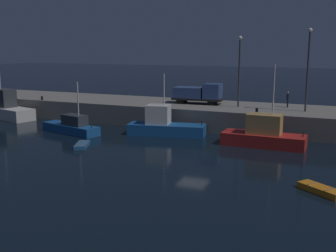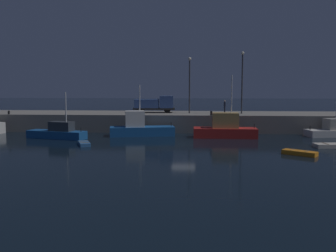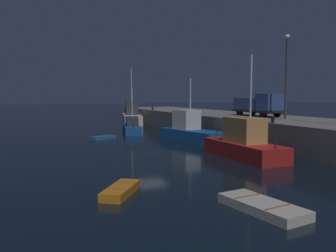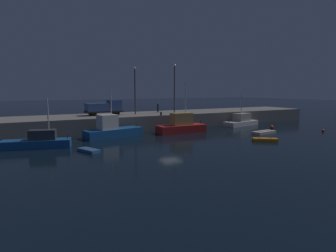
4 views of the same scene
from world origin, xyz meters
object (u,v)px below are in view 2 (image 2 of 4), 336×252
at_px(lamp_post_east, 242,78).
at_px(utility_truck, 155,104).
at_px(fishing_boat_blue, 58,132).
at_px(fishing_trawler_green, 225,129).
at_px(dinghy_red_small, 84,144).
at_px(bollard_central, 9,113).
at_px(rowboat_white_mid, 300,153).
at_px(dockworker, 225,106).
at_px(fishing_trawler_red, 336,130).
at_px(lamp_post_west, 190,81).
at_px(bollard_west, 211,113).
at_px(dinghy_orange_near, 333,145).
at_px(fishing_boat_orange, 140,128).

height_order(lamp_post_east, utility_truck, lamp_post_east).
xyz_separation_m(fishing_boat_blue, fishing_trawler_green, (19.77, 2.22, 0.33)).
height_order(dinghy_red_small, bollard_central, bollard_central).
distance_m(rowboat_white_mid, dinghy_red_small, 21.33).
bearing_deg(dinghy_red_small, dockworker, 46.00).
xyz_separation_m(fishing_trawler_red, lamp_post_west, (-18.20, 5.72, 6.14)).
height_order(lamp_post_east, dockworker, lamp_post_east).
bearing_deg(bollard_west, fishing_trawler_green, -69.21).
relative_size(fishing_trawler_red, dinghy_red_small, 2.68).
height_order(lamp_post_west, bollard_central, lamp_post_west).
xyz_separation_m(fishing_trawler_green, lamp_post_west, (-4.36, 7.80, 5.89)).
distance_m(dinghy_orange_near, bollard_west, 15.95).
relative_size(fishing_trawler_red, lamp_post_east, 0.89).
height_order(dinghy_orange_near, dinghy_red_small, dinghy_orange_near).
height_order(fishing_trawler_red, dockworker, fishing_trawler_red).
xyz_separation_m(rowboat_white_mid, utility_truck, (-14.99, 19.75, 3.42)).
height_order(fishing_trawler_red, fishing_boat_blue, fishing_trawler_red).
bearing_deg(fishing_trawler_green, fishing_boat_blue, -173.60).
bearing_deg(fishing_trawler_red, rowboat_white_mid, -121.81).
height_order(rowboat_white_mid, bollard_west, bollard_west).
bearing_deg(utility_truck, dinghy_red_small, -110.86).
xyz_separation_m(dockworker, bollard_central, (-29.70, -5.57, -0.77)).
xyz_separation_m(lamp_post_east, dockworker, (-2.11, 2.37, -3.94)).
height_order(fishing_boat_orange, dinghy_red_small, fishing_boat_orange).
distance_m(dockworker, bollard_central, 30.23).
height_order(fishing_trawler_green, lamp_post_east, lamp_post_east).
height_order(fishing_trawler_red, rowboat_white_mid, fishing_trawler_red).
distance_m(dinghy_red_small, lamp_post_west, 19.48).
bearing_deg(fishing_trawler_green, dinghy_orange_near, -32.60).
relative_size(fishing_boat_orange, bollard_west, 14.76).
bearing_deg(bollard_west, fishing_boat_orange, -162.03).
bearing_deg(bollard_west, bollard_central, 179.47).
relative_size(rowboat_white_mid, utility_truck, 0.50).
relative_size(lamp_post_west, bollard_central, 16.81).
height_order(fishing_boat_orange, bollard_central, fishing_boat_orange).
bearing_deg(lamp_post_west, fishing_trawler_green, -60.77).
relative_size(utility_truck, bollard_central, 13.01).
distance_m(fishing_boat_orange, dockworker, 14.41).
bearing_deg(dinghy_orange_near, bollard_central, 164.69).
relative_size(fishing_trawler_red, fishing_trawler_green, 1.01).
height_order(fishing_boat_blue, bollard_west, fishing_boat_blue).
distance_m(dinghy_red_small, utility_truck, 16.95).
bearing_deg(lamp_post_east, fishing_boat_orange, -154.48).
distance_m(dinghy_red_small, lamp_post_east, 24.12).
distance_m(dockworker, bollard_west, 6.29).
distance_m(dinghy_orange_near, dinghy_red_small, 25.53).
distance_m(fishing_trawler_red, fishing_boat_orange, 24.30).
bearing_deg(utility_truck, lamp_post_east, -6.03).
xyz_separation_m(fishing_trawler_red, bollard_west, (-15.32, 1.81, 1.83)).
bearing_deg(fishing_boat_blue, bollard_west, 18.48).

